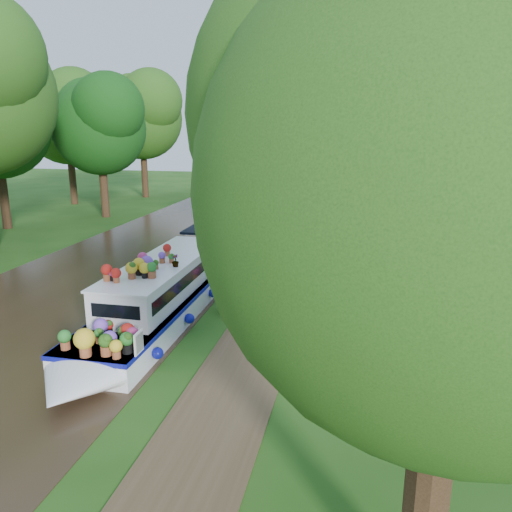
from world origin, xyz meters
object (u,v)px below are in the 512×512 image
Objects in this scene: plant_boat at (166,290)px; pedestrian_pink at (326,196)px; second_boat at (269,213)px; sandwich_board at (248,298)px; pedestrian_dark at (327,194)px.

plant_boat is 7.95× the size of pedestrian_pink.
second_boat reaches higher than sandwich_board.
sandwich_board is at bearing 12.12° from plant_boat.
sandwich_board is 23.81m from pedestrian_pink.
pedestrian_dark reaches higher than second_boat.
second_boat is 7.70m from pedestrian_pink.
pedestrian_pink is at bearing 65.62° from second_boat.
plant_boat is 11.93× the size of sandwich_board.
pedestrian_dark is (0.77, 24.51, 0.42)m from sandwich_board.
plant_boat reaches higher than pedestrian_dark.
pedestrian_dark is (3.47, 25.09, 0.11)m from plant_boat.
sandwich_board is 24.53m from pedestrian_dark.
sandwich_board is 0.61× the size of pedestrian_dark.
pedestrian_dark reaches higher than sandwich_board.
pedestrian_pink is 0.73m from pedestrian_dark.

